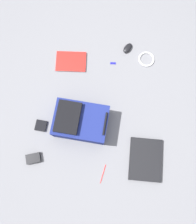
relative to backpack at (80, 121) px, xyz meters
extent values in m
plane|color=slate|center=(-0.09, 0.10, -0.10)|extent=(3.86, 3.86, 0.00)
cube|color=navy|center=(0.00, 0.01, -0.01)|extent=(0.39, 0.47, 0.18)
cube|color=black|center=(-0.02, -0.08, 0.10)|extent=(0.28, 0.23, 0.04)
cylinder|color=black|center=(0.05, 0.19, 0.09)|extent=(0.17, 0.06, 0.02)
cube|color=black|center=(0.34, 0.48, -0.09)|extent=(0.38, 0.31, 0.02)
cube|color=black|center=(0.34, 0.48, -0.07)|extent=(0.37, 0.31, 0.01)
cube|color=silver|center=(-0.55, -0.04, -0.09)|extent=(0.21, 0.27, 0.01)
cube|color=red|center=(-0.55, -0.04, -0.08)|extent=(0.22, 0.28, 0.00)
ellipsoid|color=black|center=(-0.62, 0.47, -0.08)|extent=(0.12, 0.11, 0.03)
torus|color=silver|center=(-0.50, 0.62, -0.09)|extent=(0.14, 0.14, 0.02)
cube|color=black|center=(0.24, -0.40, -0.08)|extent=(0.09, 0.12, 0.03)
cylinder|color=red|center=(0.42, 0.14, -0.09)|extent=(0.14, 0.06, 0.01)
cube|color=black|center=(-0.01, -0.33, -0.09)|extent=(0.11, 0.11, 0.02)
cube|color=#191999|center=(-0.50, 0.32, -0.09)|extent=(0.02, 0.05, 0.01)
camera|label=1|loc=(0.32, 0.11, 1.81)|focal=37.70mm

